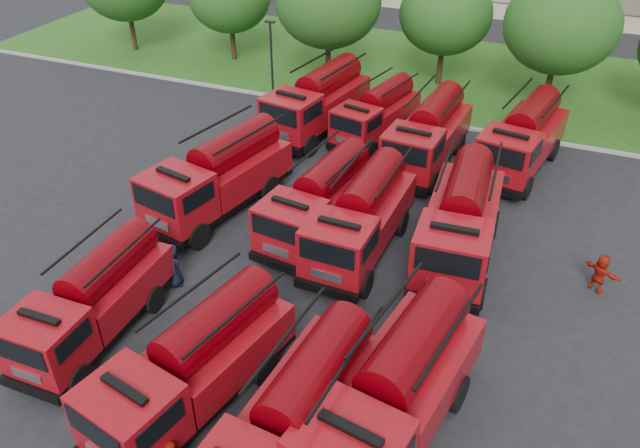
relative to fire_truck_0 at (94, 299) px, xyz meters
The scene contains 22 objects.
ground 7.81m from the fire_truck_0, 30.26° to the left, with size 140.00×140.00×0.00m, color black.
lawn 30.62m from the fire_truck_0, 77.52° to the left, with size 70.00×16.00×0.12m, color #1B4713.
curb 22.79m from the fire_truck_0, 73.10° to the left, with size 70.00×0.30×0.14m, color gray.
tree_2 25.68m from the fire_truck_0, 93.14° to the left, with size 6.72×6.72×8.22m.
tree_3 28.59m from the fire_truck_0, 78.62° to the left, with size 5.88×5.88×7.19m.
tree_4 29.45m from the fire_truck_0, 64.43° to the left, with size 6.55×6.55×8.01m.
lamp_post_0 21.37m from the fire_truck_0, 99.15° to the left, with size 0.60×0.25×5.11m.
fire_truck_0 is the anchor object (origin of this frame).
fire_truck_1 5.06m from the fire_truck_0, 15.63° to the right, with size 3.98×7.66×3.32m.
fire_truck_2 8.91m from the fire_truck_0, 14.07° to the right, with size 3.29×7.75×3.44m.
fire_truck_3 10.86m from the fire_truck_0, ahead, with size 3.97×8.22×3.59m.
fire_truck_4 8.81m from the fire_truck_0, 90.72° to the left, with size 4.29×8.22×3.56m.
fire_truck_5 10.05m from the fire_truck_0, 61.27° to the left, with size 3.34×7.39×3.25m.
fire_truck_6 10.73m from the fire_truck_0, 49.80° to the left, with size 2.88×7.45×3.36m.
fire_truck_7 14.25m from the fire_truck_0, 40.92° to the left, with size 3.30×8.05×3.59m.
fire_truck_8 18.30m from the fire_truck_0, 87.48° to the left, with size 3.98×8.22×3.59m.
fire_truck_9 19.11m from the fire_truck_0, 77.32° to the left, with size 3.60×6.86×2.97m.
fire_truck_10 18.32m from the fire_truck_0, 65.53° to the left, with size 3.21×7.74×3.44m.
fire_truck_11 21.77m from the fire_truck_0, 56.15° to the left, with size 3.92×7.93×3.46m.
firefighter_3 12.01m from the fire_truck_0, ahead, with size 0.96×0.50×1.49m, color black.
firefighter_4 3.79m from the fire_truck_0, 73.92° to the left, with size 0.92×0.60×1.88m, color black.
firefighter_5 18.79m from the fire_truck_0, 29.58° to the left, with size 1.52×0.66×1.64m, color #AE1C0D.
Camera 1 is at (6.83, -16.00, 15.81)m, focal length 35.00 mm.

